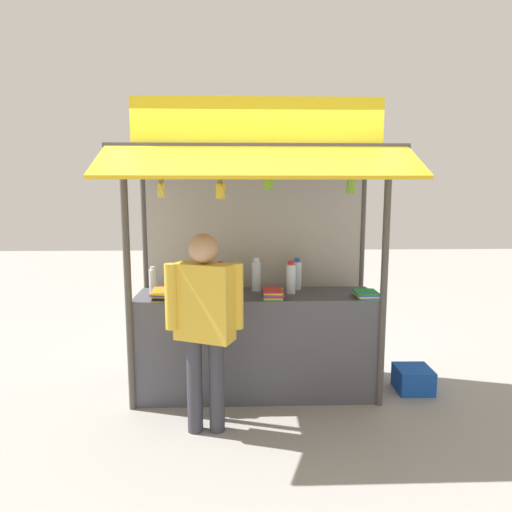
{
  "coord_description": "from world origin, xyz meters",
  "views": [
    {
      "loc": [
        -0.13,
        -4.05,
        1.9
      ],
      "look_at": [
        0.0,
        0.0,
        1.3
      ],
      "focal_mm": 31.96,
      "sensor_mm": 36.0,
      "label": 1
    }
  ],
  "objects": [
    {
      "name": "vendor_person",
      "position": [
        -0.42,
        -0.67,
        0.94
      ],
      "size": [
        0.59,
        0.35,
        1.57
      ],
      "rotation": [
        0.0,
        0.0,
        -0.4
      ],
      "color": "#383842",
      "rests_on": "ground"
    },
    {
      "name": "water_bottle_far_right",
      "position": [
        -0.94,
        0.05,
        1.07
      ],
      "size": [
        0.07,
        0.07,
        0.25
      ],
      "color": "silver",
      "rests_on": "stall_counter"
    },
    {
      "name": "banana_bunch_inner_right",
      "position": [
        -0.3,
        -0.38,
        1.88
      ],
      "size": [
        0.1,
        0.11,
        0.3
      ],
      "color": "#332D23"
    },
    {
      "name": "plastic_crate",
      "position": [
        1.49,
        -0.01,
        0.11
      ],
      "size": [
        0.33,
        0.33,
        0.23
      ],
      "primitive_type": "cube",
      "rotation": [
        0.0,
        0.0,
        -0.02
      ],
      "color": "#194CB2",
      "rests_on": "ground"
    },
    {
      "name": "banana_bunch_rightmost",
      "position": [
        -0.76,
        -0.38,
        1.89
      ],
      "size": [
        0.08,
        0.08,
        0.29
      ],
      "color": "#332D23"
    },
    {
      "name": "water_bottle_mid_left",
      "position": [
        0.01,
        0.14,
        1.09
      ],
      "size": [
        0.09,
        0.09,
        0.31
      ],
      "color": "silver",
      "rests_on": "stall_counter"
    },
    {
      "name": "banana_bunch_leftmost",
      "position": [
        0.08,
        -0.39,
        1.96
      ],
      "size": [
        0.1,
        0.09,
        0.23
      ],
      "color": "#332D23"
    },
    {
      "name": "magazine_stack_back_left",
      "position": [
        0.14,
        -0.15,
        0.98
      ],
      "size": [
        0.19,
        0.28,
        0.07
      ],
      "color": "green",
      "rests_on": "stall_counter"
    },
    {
      "name": "magazine_stack_mid_right",
      "position": [
        -0.8,
        -0.15,
        0.99
      ],
      "size": [
        0.24,
        0.3,
        0.08
      ],
      "color": "yellow",
      "rests_on": "stall_counter"
    },
    {
      "name": "magazine_stack_center",
      "position": [
        0.97,
        -0.17,
        0.98
      ],
      "size": [
        0.22,
        0.26,
        0.05
      ],
      "color": "green",
      "rests_on": "stall_counter"
    },
    {
      "name": "banana_bunch_inner_left",
      "position": [
        0.75,
        -0.38,
        1.93
      ],
      "size": [
        0.1,
        0.09,
        0.26
      ],
      "color": "#332D23"
    },
    {
      "name": "water_bottle_far_left",
      "position": [
        -0.47,
        0.13,
        1.1
      ],
      "size": [
        0.09,
        0.09,
        0.32
      ],
      "color": "silver",
      "rests_on": "stall_counter"
    },
    {
      "name": "water_bottle_back_right",
      "position": [
        -0.33,
        0.2,
        1.07
      ],
      "size": [
        0.08,
        0.08,
        0.27
      ],
      "color": "silver",
      "rests_on": "stall_counter"
    },
    {
      "name": "water_bottle_front_left",
      "position": [
        0.32,
        0.02,
        1.09
      ],
      "size": [
        0.08,
        0.08,
        0.3
      ],
      "color": "silver",
      "rests_on": "stall_counter"
    },
    {
      "name": "stall_counter",
      "position": [
        0.0,
        0.0,
        0.47
      ],
      "size": [
        2.17,
        0.57,
        0.95
      ],
      "primitive_type": "cube",
      "color": "#4C4C56",
      "rests_on": "ground"
    },
    {
      "name": "water_bottle_front_right",
      "position": [
        0.4,
        0.19,
        1.09
      ],
      "size": [
        0.08,
        0.08,
        0.3
      ],
      "color": "silver",
      "rests_on": "stall_counter"
    },
    {
      "name": "ground_plane",
      "position": [
        0.0,
        0.0,
        0.0
      ],
      "size": [
        20.0,
        20.0,
        0.0
      ],
      "primitive_type": "plane",
      "color": "gray"
    },
    {
      "name": "stall_structure",
      "position": [
        0.0,
        0.13,
        1.57
      ],
      "size": [
        2.37,
        1.49,
        2.6
      ],
      "color": "#4C4742",
      "rests_on": "ground"
    }
  ]
}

